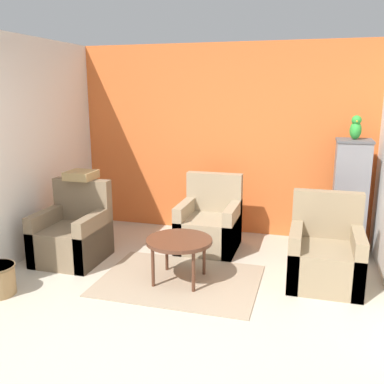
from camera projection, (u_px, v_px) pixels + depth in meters
name	position (u px, v px, depth m)	size (l,w,h in m)	color
ground_plane	(142.00, 343.00, 3.48)	(20.00, 20.00, 0.00)	beige
wall_back_accent	(222.00, 140.00, 6.01)	(4.21, 0.06, 2.63)	orange
wall_left	(26.00, 149.00, 5.13)	(0.06, 3.01, 2.63)	silver
area_rug	(179.00, 280.00, 4.61)	(1.69, 1.25, 0.01)	gray
coffee_table	(179.00, 243.00, 4.51)	(0.70, 0.70, 0.48)	#512D1E
armchair_left	(73.00, 236.00, 5.14)	(0.74, 0.76, 0.94)	#7A664C
armchair_right	(325.00, 256.00, 4.51)	(0.74, 0.76, 0.94)	#8E7A5B
armchair_middle	(209.00, 226.00, 5.52)	(0.74, 0.76, 0.94)	#9E896B
birdcage	(350.00, 197.00, 5.31)	(0.45, 0.45, 1.43)	#555559
parrot	(356.00, 128.00, 5.12)	(0.14, 0.25, 0.29)	green
potted_plant	(307.00, 217.00, 5.46)	(0.29, 0.27, 0.68)	#66605B
throw_pillow	(81.00, 175.00, 5.23)	(0.33, 0.33, 0.10)	tan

